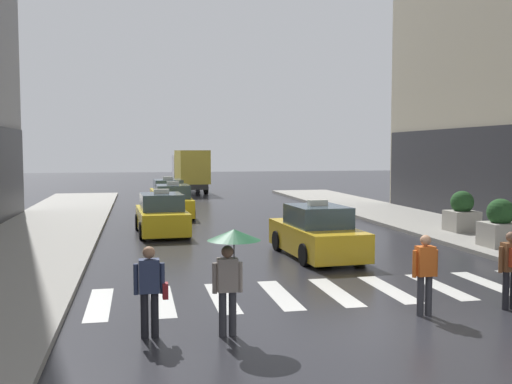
{
  "coord_description": "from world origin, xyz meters",
  "views": [
    {
      "loc": [
        -4.55,
        -9.8,
        3.34
      ],
      "look_at": [
        -0.88,
        8.0,
        2.03
      ],
      "focal_mm": 40.54,
      "sensor_mm": 36.0,
      "label": 1
    }
  ],
  "objects_px": {
    "taxi_second": "(161,216)",
    "pedestrian_plain_coat": "(425,270)",
    "taxi_third": "(173,203)",
    "planter_mid_block": "(462,213)",
    "pedestrian_with_backpack": "(512,264)",
    "taxi_lead": "(317,234)",
    "pedestrian_with_umbrella": "(232,253)",
    "planter_near_corner": "(500,225)",
    "taxi_fourth": "(168,195)",
    "box_truck": "(190,169)",
    "pedestrian_with_handbag": "(150,286)"
  },
  "relations": [
    {
      "from": "taxi_second",
      "to": "pedestrian_plain_coat",
      "type": "height_order",
      "value": "taxi_second"
    },
    {
      "from": "taxi_third",
      "to": "planter_mid_block",
      "type": "distance_m",
      "value": 13.77
    },
    {
      "from": "pedestrian_with_backpack",
      "to": "pedestrian_plain_coat",
      "type": "xyz_separation_m",
      "value": [
        -1.98,
        -0.02,
        -0.03
      ]
    },
    {
      "from": "taxi_lead",
      "to": "pedestrian_plain_coat",
      "type": "height_order",
      "value": "taxi_lead"
    },
    {
      "from": "pedestrian_with_umbrella",
      "to": "planter_mid_block",
      "type": "relative_size",
      "value": 1.21
    },
    {
      "from": "pedestrian_plain_coat",
      "to": "planter_near_corner",
      "type": "relative_size",
      "value": 1.03
    },
    {
      "from": "taxi_lead",
      "to": "pedestrian_with_backpack",
      "type": "height_order",
      "value": "taxi_lead"
    },
    {
      "from": "taxi_second",
      "to": "taxi_fourth",
      "type": "xyz_separation_m",
      "value": [
        0.83,
        11.11,
        0.0
      ]
    },
    {
      "from": "taxi_fourth",
      "to": "pedestrian_with_backpack",
      "type": "xyz_separation_m",
      "value": [
        5.87,
        -23.85,
        0.25
      ]
    },
    {
      "from": "taxi_lead",
      "to": "box_truck",
      "type": "bearing_deg",
      "value": 92.88
    },
    {
      "from": "taxi_third",
      "to": "pedestrian_with_backpack",
      "type": "distance_m",
      "value": 19.43
    },
    {
      "from": "pedestrian_with_handbag",
      "to": "pedestrian_plain_coat",
      "type": "bearing_deg",
      "value": 3.0
    },
    {
      "from": "taxi_lead",
      "to": "planter_near_corner",
      "type": "height_order",
      "value": "taxi_lead"
    },
    {
      "from": "box_truck",
      "to": "planter_mid_block",
      "type": "bearing_deg",
      "value": -71.14
    },
    {
      "from": "taxi_lead",
      "to": "taxi_third",
      "type": "distance_m",
      "value": 12.42
    },
    {
      "from": "taxi_second",
      "to": "pedestrian_with_umbrella",
      "type": "xyz_separation_m",
      "value": [
        0.7,
        -13.24,
        0.79
      ]
    },
    {
      "from": "box_truck",
      "to": "planter_near_corner",
      "type": "height_order",
      "value": "box_truck"
    },
    {
      "from": "taxi_second",
      "to": "planter_mid_block",
      "type": "xyz_separation_m",
      "value": [
        11.65,
        -2.72,
        0.15
      ]
    },
    {
      "from": "pedestrian_plain_coat",
      "to": "planter_near_corner",
      "type": "height_order",
      "value": "planter_near_corner"
    },
    {
      "from": "pedestrian_with_umbrella",
      "to": "pedestrian_with_backpack",
      "type": "distance_m",
      "value": 6.05
    },
    {
      "from": "box_truck",
      "to": "planter_mid_block",
      "type": "distance_m",
      "value": 26.27
    },
    {
      "from": "taxi_lead",
      "to": "planter_mid_block",
      "type": "bearing_deg",
      "value": 25.31
    },
    {
      "from": "pedestrian_with_handbag",
      "to": "taxi_third",
      "type": "bearing_deg",
      "value": 85.31
    },
    {
      "from": "pedestrian_with_umbrella",
      "to": "pedestrian_with_backpack",
      "type": "height_order",
      "value": "pedestrian_with_umbrella"
    },
    {
      "from": "box_truck",
      "to": "pedestrian_plain_coat",
      "type": "height_order",
      "value": "box_truck"
    },
    {
      "from": "pedestrian_plain_coat",
      "to": "planter_mid_block",
      "type": "relative_size",
      "value": 1.03
    },
    {
      "from": "taxi_third",
      "to": "pedestrian_with_handbag",
      "type": "bearing_deg",
      "value": -94.69
    },
    {
      "from": "taxi_second",
      "to": "taxi_third",
      "type": "distance_m",
      "value": 5.83
    },
    {
      "from": "taxi_third",
      "to": "box_truck",
      "type": "relative_size",
      "value": 0.6
    },
    {
      "from": "taxi_lead",
      "to": "taxi_fourth",
      "type": "relative_size",
      "value": 1.0
    },
    {
      "from": "pedestrian_with_umbrella",
      "to": "planter_near_corner",
      "type": "bearing_deg",
      "value": 34.25
    },
    {
      "from": "planter_mid_block",
      "to": "pedestrian_with_umbrella",
      "type": "bearing_deg",
      "value": -136.12
    },
    {
      "from": "pedestrian_with_umbrella",
      "to": "pedestrian_with_handbag",
      "type": "height_order",
      "value": "pedestrian_with_umbrella"
    },
    {
      "from": "box_truck",
      "to": "planter_near_corner",
      "type": "bearing_deg",
      "value": -74.85
    },
    {
      "from": "taxi_lead",
      "to": "pedestrian_with_handbag",
      "type": "xyz_separation_m",
      "value": [
        -5.31,
        -6.99,
        0.21
      ]
    },
    {
      "from": "pedestrian_with_umbrella",
      "to": "taxi_lead",
      "type": "bearing_deg",
      "value": 61.66
    },
    {
      "from": "taxi_lead",
      "to": "pedestrian_plain_coat",
      "type": "bearing_deg",
      "value": -88.71
    },
    {
      "from": "box_truck",
      "to": "planter_mid_block",
      "type": "height_order",
      "value": "box_truck"
    },
    {
      "from": "pedestrian_with_umbrella",
      "to": "planter_near_corner",
      "type": "height_order",
      "value": "pedestrian_with_umbrella"
    },
    {
      "from": "taxi_second",
      "to": "pedestrian_plain_coat",
      "type": "relative_size",
      "value": 2.8
    },
    {
      "from": "taxi_fourth",
      "to": "pedestrian_plain_coat",
      "type": "bearing_deg",
      "value": -80.74
    },
    {
      "from": "box_truck",
      "to": "pedestrian_plain_coat",
      "type": "distance_m",
      "value": 34.94
    },
    {
      "from": "pedestrian_plain_coat",
      "to": "planter_mid_block",
      "type": "distance_m",
      "value": 12.2
    },
    {
      "from": "pedestrian_plain_coat",
      "to": "taxi_second",
      "type": "bearing_deg",
      "value": 110.32
    },
    {
      "from": "planter_near_corner",
      "to": "planter_mid_block",
      "type": "relative_size",
      "value": 1.0
    },
    {
      "from": "box_truck",
      "to": "pedestrian_plain_coat",
      "type": "relative_size",
      "value": 4.61
    },
    {
      "from": "pedestrian_with_umbrella",
      "to": "pedestrian_with_handbag",
      "type": "xyz_separation_m",
      "value": [
        -1.44,
        0.19,
        -0.58
      ]
    },
    {
      "from": "taxi_second",
      "to": "pedestrian_with_handbag",
      "type": "height_order",
      "value": "taxi_second"
    },
    {
      "from": "taxi_third",
      "to": "taxi_fourth",
      "type": "bearing_deg",
      "value": 89.74
    },
    {
      "from": "taxi_lead",
      "to": "planter_near_corner",
      "type": "distance_m",
      "value": 6.29
    }
  ]
}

